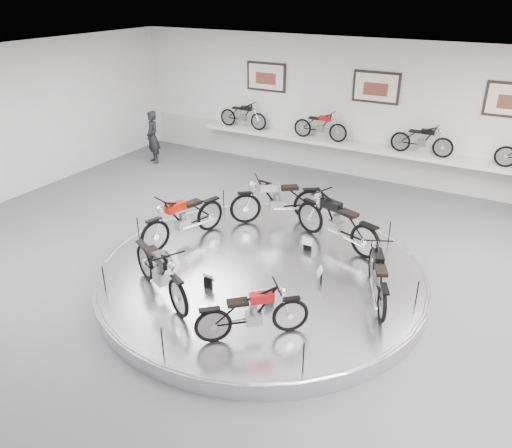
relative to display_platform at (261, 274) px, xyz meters
The scene contains 19 objects.
floor 0.34m from the display_platform, 90.00° to the right, with size 16.00×16.00×0.00m, color #555457.
ceiling 3.86m from the display_platform, 90.00° to the right, with size 16.00×16.00×0.00m, color white.
wall_back 6.95m from the display_platform, 90.00° to the left, with size 16.00×16.00×0.00m, color white.
dado_band 6.69m from the display_platform, 90.00° to the left, with size 15.68×0.04×1.10m, color #BCBCBA.
display_platform is the anchor object (origin of this frame).
platform_rim 0.12m from the display_platform, ahead, with size 6.40×6.40×0.10m, color #B2B2BA.
shelf 6.46m from the display_platform, 90.00° to the left, with size 11.00×0.55×0.10m, color silver.
poster_left 7.94m from the display_platform, 117.72° to the left, with size 1.35×0.06×0.88m, color silver.
poster_center 7.13m from the display_platform, 90.00° to the left, with size 1.35×0.06×0.88m, color silver.
shelf_bike_a 7.76m from the display_platform, 123.27° to the left, with size 1.22×0.42×0.73m, color black, non-canonical shape.
shelf_bike_b 6.69m from the display_platform, 103.19° to the left, with size 1.22×0.42×0.73m, color #9A0B12, non-canonical shape.
shelf_bike_c 6.69m from the display_platform, 76.81° to the left, with size 1.22×0.42×0.73m, color black, non-canonical shape.
bike_a 2.00m from the display_platform, 60.82° to the left, with size 1.89×0.67×1.11m, color black, non-canonical shape.
bike_b 2.30m from the display_platform, 109.01° to the left, with size 1.88×0.66×1.11m, color #B8B7BC, non-canonical shape.
bike_c 2.13m from the display_platform, behind, with size 1.83×0.65×1.08m, color #AE1200, non-canonical shape.
bike_d 2.13m from the display_platform, 122.27° to the right, with size 1.77×0.63×1.04m, color black, non-canonical shape.
bike_e 2.19m from the display_platform, 64.91° to the right, with size 1.55×0.55×0.91m, color #9A0B12, non-canonical shape.
bike_f 2.35m from the display_platform, ahead, with size 1.62×0.57×0.95m, color black, non-canonical shape.
visitor 8.07m from the display_platform, 144.69° to the left, with size 0.62×0.40×1.69m, color black.
Camera 1 is at (4.05, -7.10, 5.36)m, focal length 35.00 mm.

